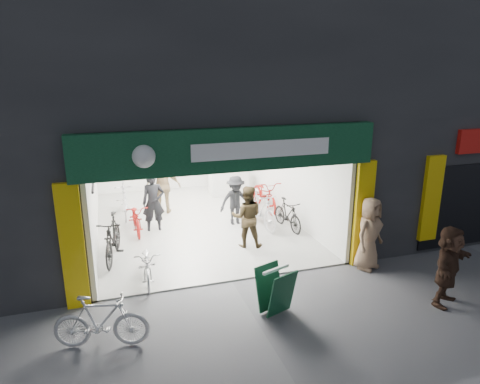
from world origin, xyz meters
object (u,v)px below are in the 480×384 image
parked_bike (101,321)px  sandwich_board (275,289)px  bike_left_front (148,264)px  pedestrian_near (369,234)px  bike_right_front (288,215)px

parked_bike → sandwich_board: 3.25m
bike_left_front → parked_bike: size_ratio=0.98×
sandwich_board → bike_left_front: bearing=117.7°
pedestrian_near → bike_right_front: bearing=79.4°
bike_right_front → pedestrian_near: size_ratio=0.87×
bike_right_front → sandwich_board: bearing=-122.7°
bike_right_front → parked_bike: size_ratio=0.94×
sandwich_board → bike_right_front: bearing=43.5°
bike_left_front → parked_bike: 2.37m
parked_bike → bike_right_front: bearing=-38.0°
parked_bike → sandwich_board: size_ratio=1.76×
bike_left_front → sandwich_board: 3.05m
pedestrian_near → sandwich_board: bearing=176.2°
bike_left_front → bike_right_front: size_ratio=1.03×
bike_left_front → bike_right_front: bike_right_front is taller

